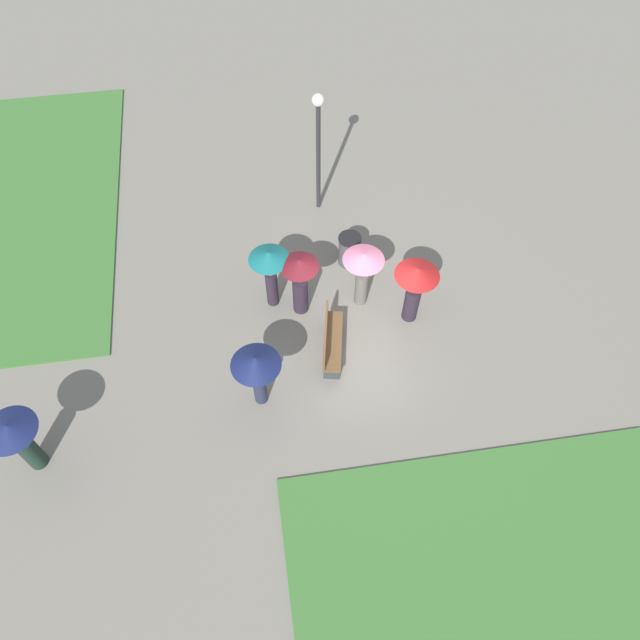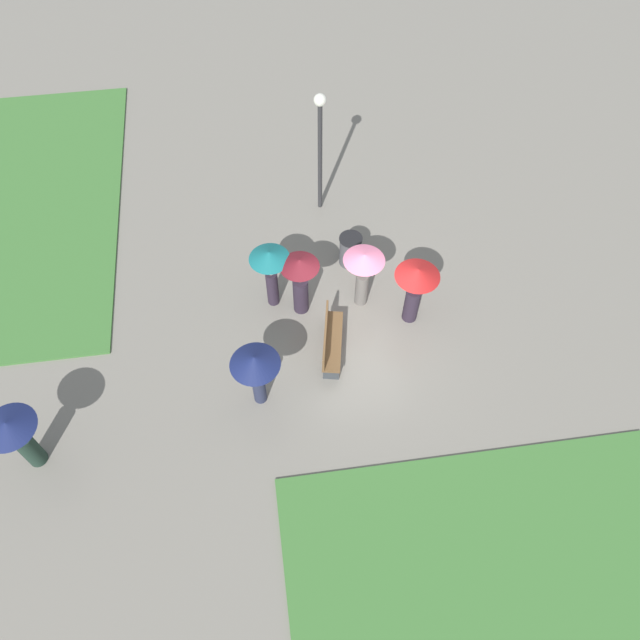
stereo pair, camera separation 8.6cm
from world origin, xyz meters
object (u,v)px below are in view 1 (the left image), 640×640
object	(u,v)px
crowd_person_navy	(256,367)
crowd_person_teal	(270,267)
crowd_person_maroon	(300,278)
lamp_post	(318,137)
trash_bin	(349,250)
crowd_person_pink	(363,269)
park_bench	(330,340)
lone_walker_far_path	(17,438)
crowd_person_red	(415,284)

from	to	relation	value
crowd_person_navy	crowd_person_teal	bearing A→B (deg)	-101.33
crowd_person_teal	crowd_person_maroon	distance (m)	0.77
lamp_post	trash_bin	world-z (taller)	lamp_post
lamp_post	crowd_person_pink	bearing A→B (deg)	-170.91
trash_bin	crowd_person_navy	world-z (taller)	crowd_person_navy
crowd_person_pink	crowd_person_maroon	bearing A→B (deg)	-158.23
park_bench	crowd_person_pink	world-z (taller)	crowd_person_pink
lone_walker_far_path	park_bench	bearing A→B (deg)	46.72
crowd_person_teal	crowd_person_pink	world-z (taller)	crowd_person_teal
park_bench	crowd_person_teal	size ratio (longest dim) A/B	0.92
lamp_post	crowd_person_teal	world-z (taller)	lamp_post
crowd_person_pink	crowd_person_navy	bearing A→B (deg)	-117.63
lamp_post	crowd_person_navy	distance (m)	6.45
lone_walker_far_path	trash_bin	bearing A→B (deg)	62.05
trash_bin	crowd_person_maroon	bearing A→B (deg)	132.58
crowd_person_maroon	lone_walker_far_path	xyz separation A→B (m)	(-3.24, 6.17, 0.00)
trash_bin	crowd_person_red	xyz separation A→B (m)	(-2.00, -1.19, 0.86)
crowd_person_red	lamp_post	bearing A→B (deg)	18.42
crowd_person_navy	crowd_person_pink	world-z (taller)	crowd_person_navy
crowd_person_teal	crowd_person_red	world-z (taller)	crowd_person_teal
trash_bin	crowd_person_pink	bearing A→B (deg)	-177.26
crowd_person_red	crowd_person_maroon	distance (m)	2.75
crowd_person_pink	trash_bin	bearing A→B (deg)	113.78
crowd_person_red	crowd_person_maroon	bearing A→B (deg)	72.79
lone_walker_far_path	lamp_post	bearing A→B (deg)	74.55
park_bench	trash_bin	bearing A→B (deg)	-7.69
crowd_person_pink	crowd_person_teal	bearing A→B (deg)	-166.56
park_bench	crowd_person_red	xyz separation A→B (m)	(0.71, -2.13, 0.86)
trash_bin	lamp_post	bearing A→B (deg)	12.86
lamp_post	crowd_person_maroon	distance (m)	3.87
lamp_post	crowd_person_navy	world-z (taller)	lamp_post
crowd_person_navy	crowd_person_pink	size ratio (longest dim) A/B	1.00
lamp_post	crowd_person_teal	size ratio (longest dim) A/B	1.94
crowd_person_teal	crowd_person_pink	distance (m)	2.24
park_bench	lamp_post	world-z (taller)	lamp_post
crowd_person_navy	crowd_person_maroon	size ratio (longest dim) A/B	0.96
crowd_person_red	lone_walker_far_path	xyz separation A→B (m)	(-2.60, 8.83, -0.09)
park_bench	lamp_post	bearing A→B (deg)	6.30
crowd_person_pink	crowd_person_maroon	xyz separation A→B (m)	(-0.02, 1.54, -0.05)
trash_bin	crowd_person_maroon	world-z (taller)	crowd_person_maroon
crowd_person_pink	crowd_person_maroon	size ratio (longest dim) A/B	0.96
trash_bin	crowd_person_pink	distance (m)	1.57
crowd_person_red	crowd_person_maroon	xyz separation A→B (m)	(0.65, 2.67, -0.09)
trash_bin	crowd_person_maroon	distance (m)	2.14
park_bench	crowd_person_pink	distance (m)	1.89
crowd_person_navy	lone_walker_far_path	bearing A→B (deg)	9.76
park_bench	crowd_person_maroon	size ratio (longest dim) A/B	0.93
park_bench	crowd_person_navy	size ratio (longest dim) A/B	0.97
trash_bin	crowd_person_navy	size ratio (longest dim) A/B	0.51
park_bench	crowd_person_teal	world-z (taller)	crowd_person_teal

